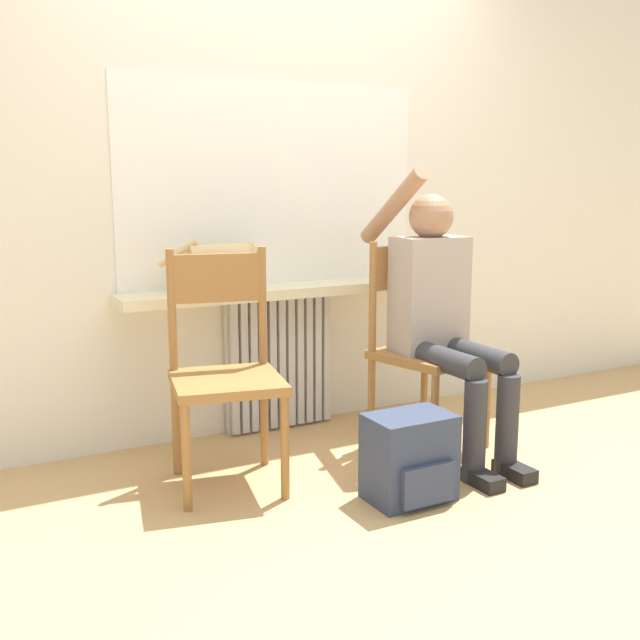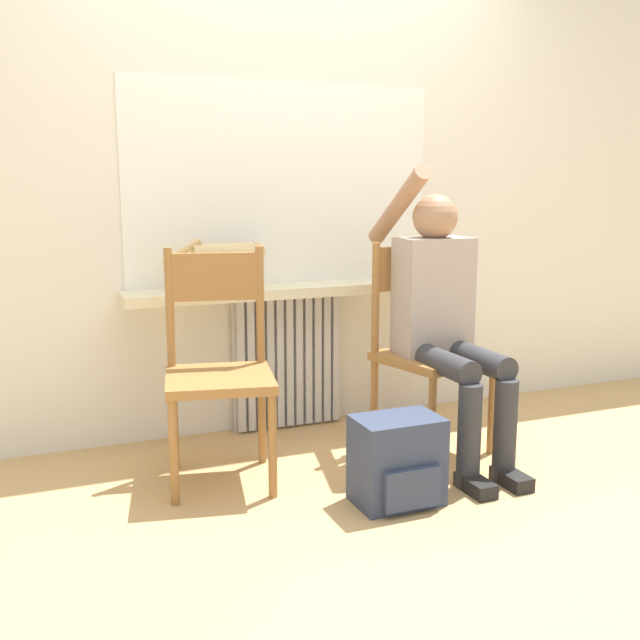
{
  "view_description": "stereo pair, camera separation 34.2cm",
  "coord_description": "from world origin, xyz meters",
  "px_view_note": "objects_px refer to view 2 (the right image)",
  "views": [
    {
      "loc": [
        -1.59,
        -2.26,
        1.27
      ],
      "look_at": [
        0.0,
        0.7,
        0.64
      ],
      "focal_mm": 42.0,
      "sensor_mm": 36.0,
      "label": 1
    },
    {
      "loc": [
        -1.28,
        -2.41,
        1.27
      ],
      "look_at": [
        0.0,
        0.7,
        0.64
      ],
      "focal_mm": 42.0,
      "sensor_mm": 36.0,
      "label": 2
    }
  ],
  "objects_px": {
    "cat": "(225,258)",
    "backpack": "(397,461)",
    "chair_right": "(427,346)",
    "person": "(444,312)",
    "chair_left": "(219,365)"
  },
  "relations": [
    {
      "from": "person",
      "to": "backpack",
      "type": "bearing_deg",
      "value": -138.22
    },
    {
      "from": "cat",
      "to": "backpack",
      "type": "relative_size",
      "value": 1.42
    },
    {
      "from": "chair_left",
      "to": "chair_right",
      "type": "distance_m",
      "value": 1.01
    },
    {
      "from": "person",
      "to": "chair_left",
      "type": "bearing_deg",
      "value": 172.92
    },
    {
      "from": "chair_left",
      "to": "chair_right",
      "type": "relative_size",
      "value": 1.0
    },
    {
      "from": "chair_right",
      "to": "cat",
      "type": "distance_m",
      "value": 1.04
    },
    {
      "from": "person",
      "to": "chair_right",
      "type": "bearing_deg",
      "value": 95.27
    },
    {
      "from": "person",
      "to": "cat",
      "type": "relative_size",
      "value": 2.68
    },
    {
      "from": "chair_right",
      "to": "person",
      "type": "distance_m",
      "value": 0.22
    },
    {
      "from": "chair_right",
      "to": "cat",
      "type": "height_order",
      "value": "cat"
    },
    {
      "from": "chair_right",
      "to": "person",
      "type": "xyz_separation_m",
      "value": [
        0.01,
        -0.13,
        0.18
      ]
    },
    {
      "from": "chair_left",
      "to": "person",
      "type": "xyz_separation_m",
      "value": [
        1.02,
        -0.13,
        0.18
      ]
    },
    {
      "from": "chair_left",
      "to": "backpack",
      "type": "bearing_deg",
      "value": -29.93
    },
    {
      "from": "person",
      "to": "cat",
      "type": "bearing_deg",
      "value": 146.83
    },
    {
      "from": "person",
      "to": "backpack",
      "type": "height_order",
      "value": "person"
    }
  ]
}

